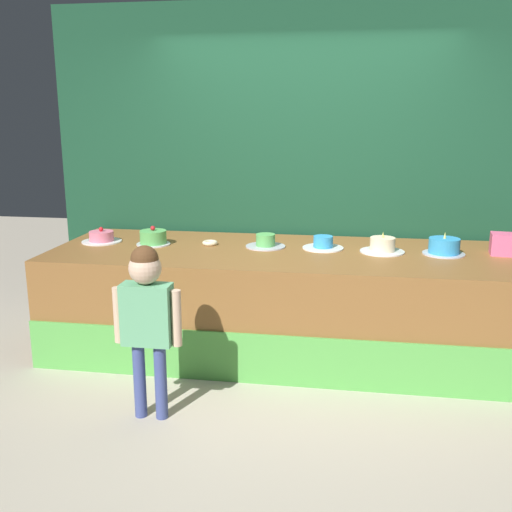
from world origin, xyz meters
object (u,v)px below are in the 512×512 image
(cake_center_left, at_px, (266,242))
(child_figure, at_px, (147,309))
(cake_far_left, at_px, (102,237))
(cake_center_right, at_px, (323,244))
(donut, at_px, (210,243))
(cake_left, at_px, (153,238))
(cake_far_right, at_px, (444,247))
(cake_right, at_px, (382,246))
(pink_box, at_px, (506,244))

(cake_center_left, bearing_deg, child_figure, -111.84)
(cake_far_left, distance_m, cake_center_right, 1.81)
(child_figure, height_order, donut, child_figure)
(cake_left, xyz_separation_m, cake_far_right, (2.26, 0.03, 0.00))
(donut, height_order, cake_left, cake_left)
(cake_far_left, bearing_deg, cake_far_right, 0.00)
(cake_center_left, height_order, cake_right, cake_right)
(child_figure, bearing_deg, cake_left, 106.90)
(pink_box, bearing_deg, cake_far_left, -178.97)
(child_figure, relative_size, cake_center_right, 3.42)
(cake_left, bearing_deg, cake_far_left, 176.54)
(cake_left, distance_m, cake_right, 1.81)
(cake_right, bearing_deg, pink_box, 3.60)
(cake_center_right, height_order, cake_far_right, cake_far_right)
(cake_center_left, xyz_separation_m, cake_far_right, (1.36, -0.03, 0.02))
(donut, height_order, cake_center_left, cake_center_left)
(cake_center_right, relative_size, cake_far_right, 1.03)
(cake_right, bearing_deg, cake_far_left, 180.00)
(cake_left, bearing_deg, cake_far_right, 0.70)
(cake_right, bearing_deg, cake_center_right, 173.58)
(child_figure, distance_m, cake_right, 1.92)
(cake_center_left, distance_m, cake_right, 0.91)
(pink_box, xyz_separation_m, cake_far_right, (-0.45, -0.06, -0.02))
(pink_box, distance_m, cake_center_left, 1.81)
(pink_box, bearing_deg, cake_center_right, -179.74)
(cake_far_left, distance_m, cake_center_left, 1.36)
(donut, height_order, cake_far_right, cake_far_right)
(cake_far_left, relative_size, cake_center_left, 1.03)
(child_figure, height_order, cake_right, child_figure)
(child_figure, relative_size, donut, 8.89)
(cake_center_left, bearing_deg, cake_center_right, 2.13)
(cake_far_left, bearing_deg, cake_left, -3.46)
(pink_box, height_order, cake_center_right, pink_box)
(child_figure, xyz_separation_m, cake_far_right, (1.88, 1.28, 0.16))
(pink_box, relative_size, cake_center_left, 0.69)
(cake_left, height_order, cake_center_left, cake_left)
(donut, bearing_deg, cake_far_left, -177.67)
(pink_box, distance_m, cake_far_right, 0.46)
(pink_box, height_order, cake_center_left, pink_box)
(donut, xyz_separation_m, cake_right, (1.36, -0.04, 0.03))
(cake_center_right, height_order, cake_right, cake_right)
(cake_center_right, bearing_deg, cake_right, -6.42)
(cake_center_right, bearing_deg, cake_far_left, -178.39)
(cake_left, height_order, cake_far_right, cake_far_right)
(donut, bearing_deg, cake_center_right, 0.89)
(child_figure, distance_m, cake_center_right, 1.66)
(cake_center_left, distance_m, cake_center_right, 0.45)
(child_figure, distance_m, cake_far_left, 1.53)
(child_figure, height_order, cake_far_left, child_figure)
(child_figure, relative_size, cake_far_right, 3.52)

